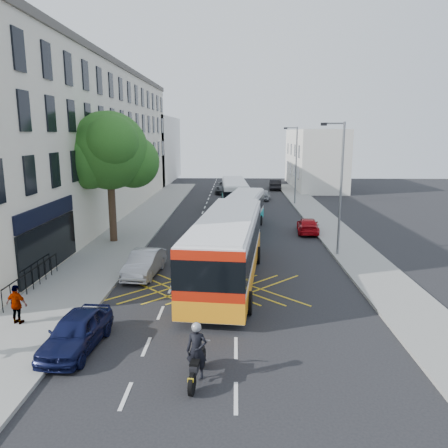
# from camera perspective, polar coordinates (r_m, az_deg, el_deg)

# --- Properties ---
(ground) EXTENTS (120.00, 120.00, 0.00)m
(ground) POSITION_cam_1_polar(r_m,az_deg,el_deg) (16.12, 1.57, -15.86)
(ground) COLOR black
(ground) RESTS_ON ground
(pavement_left) EXTENTS (5.00, 70.00, 0.15)m
(pavement_left) POSITION_cam_1_polar(r_m,az_deg,el_deg) (31.36, -14.18, -2.26)
(pavement_left) COLOR gray
(pavement_left) RESTS_ON ground
(pavement_right) EXTENTS (3.00, 70.00, 0.15)m
(pavement_right) POSITION_cam_1_polar(r_m,az_deg,el_deg) (31.13, 15.51, -2.43)
(pavement_right) COLOR gray
(pavement_right) RESTS_ON ground
(terrace_main) EXTENTS (8.30, 45.00, 13.50)m
(terrace_main) POSITION_cam_1_polar(r_m,az_deg,el_deg) (41.21, -18.57, 10.16)
(terrace_main) COLOR beige
(terrace_main) RESTS_ON ground
(terrace_far) EXTENTS (8.00, 20.00, 10.00)m
(terrace_far) POSITION_cam_1_polar(r_m,az_deg,el_deg) (70.72, -10.00, 9.57)
(terrace_far) COLOR silver
(terrace_far) RESTS_ON ground
(building_right) EXTENTS (6.00, 18.00, 8.00)m
(building_right) POSITION_cam_1_polar(r_m,az_deg,el_deg) (63.35, 11.68, 8.37)
(building_right) COLOR silver
(building_right) RESTS_ON ground
(street_tree) EXTENTS (6.30, 5.70, 8.80)m
(street_tree) POSITION_cam_1_polar(r_m,az_deg,el_deg) (30.47, -14.80, 9.15)
(street_tree) COLOR #382619
(street_tree) RESTS_ON pavement_left
(lamp_near) EXTENTS (1.45, 0.15, 8.00)m
(lamp_near) POSITION_cam_1_polar(r_m,az_deg,el_deg) (27.17, 14.86, 5.33)
(lamp_near) COLOR slate
(lamp_near) RESTS_ON pavement_right
(lamp_far) EXTENTS (1.45, 0.15, 8.00)m
(lamp_far) POSITION_cam_1_polar(r_m,az_deg,el_deg) (46.79, 9.28, 8.10)
(lamp_far) COLOR slate
(lamp_far) RESTS_ON pavement_right
(railings) EXTENTS (0.08, 5.60, 1.14)m
(railings) POSITION_cam_1_polar(r_m,az_deg,el_deg) (22.85, -23.71, -6.46)
(railings) COLOR black
(railings) RESTS_ON pavement_left
(bus_near) EXTENTS (4.01, 12.41, 3.43)m
(bus_near) POSITION_cam_1_polar(r_m,az_deg,el_deg) (22.17, 0.42, -3.05)
(bus_near) COLOR silver
(bus_near) RESTS_ON ground
(bus_mid) EXTENTS (3.93, 10.34, 2.84)m
(bus_mid) POSITION_cam_1_polar(r_m,az_deg,el_deg) (33.56, 2.38, 1.48)
(bus_mid) COLOR silver
(bus_mid) RESTS_ON ground
(bus_far) EXTENTS (2.89, 10.24, 2.85)m
(bus_far) POSITION_cam_1_polar(r_m,az_deg,el_deg) (43.98, 1.38, 3.94)
(bus_far) COLOR silver
(bus_far) RESTS_ON ground
(motorbike) EXTENTS (0.72, 2.18, 1.93)m
(motorbike) POSITION_cam_1_polar(r_m,az_deg,el_deg) (13.86, -3.56, -16.54)
(motorbike) COLOR black
(motorbike) RESTS_ON ground
(parked_car_blue) EXTENTS (1.86, 3.98, 1.32)m
(parked_car_blue) POSITION_cam_1_polar(r_m,az_deg,el_deg) (16.58, -18.72, -13.18)
(parked_car_blue) COLOR #0D1237
(parked_car_blue) RESTS_ON ground
(parked_car_silver) EXTENTS (1.77, 4.17, 1.34)m
(parked_car_silver) POSITION_cam_1_polar(r_m,az_deg,el_deg) (23.78, -10.37, -5.07)
(parked_car_silver) COLOR #A7A8AF
(parked_car_silver) RESTS_ON ground
(red_hatchback) EXTENTS (1.99, 4.05, 1.13)m
(red_hatchback) POSITION_cam_1_polar(r_m,az_deg,el_deg) (33.93, 10.89, -0.20)
(red_hatchback) COLOR #A6070F
(red_hatchback) RESTS_ON ground
(distant_car_grey) EXTENTS (2.62, 5.48, 1.51)m
(distant_car_grey) POSITION_cam_1_polar(r_m,az_deg,el_deg) (55.85, 0.24, 4.84)
(distant_car_grey) COLOR #414549
(distant_car_grey) RESTS_ON ground
(distant_car_silver) EXTENTS (1.86, 3.68, 1.20)m
(distant_car_silver) POSITION_cam_1_polar(r_m,az_deg,el_deg) (50.29, 5.22, 3.85)
(distant_car_silver) COLOR #A5A8AD
(distant_car_silver) RESTS_ON ground
(distant_car_dark) EXTENTS (1.67, 4.36, 1.42)m
(distant_car_dark) POSITION_cam_1_polar(r_m,az_deg,el_deg) (59.84, 6.67, 5.18)
(distant_car_dark) COLOR black
(distant_car_dark) RESTS_ON ground
(pedestrian_far) EXTENTS (0.99, 0.59, 1.57)m
(pedestrian_far) POSITION_cam_1_polar(r_m,az_deg,el_deg) (19.08, -25.44, -9.47)
(pedestrian_far) COLOR gray
(pedestrian_far) RESTS_ON pavement_left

